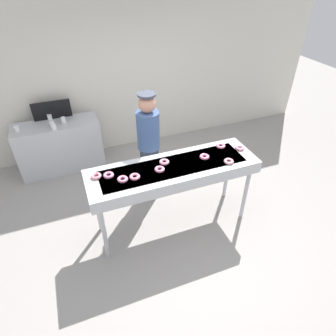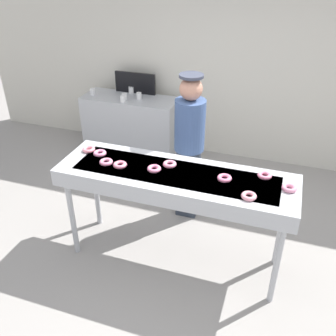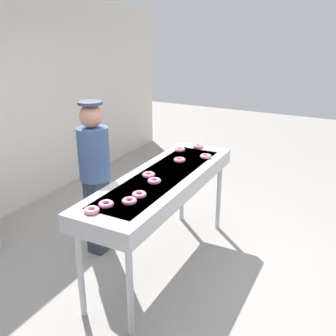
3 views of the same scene
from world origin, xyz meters
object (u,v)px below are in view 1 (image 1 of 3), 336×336
Objects in this scene: strawberry_donut_3 at (160,169)px; menu_display at (52,110)px; paper_cup_1 at (63,120)px; paper_cup_4 at (17,129)px; strawberry_donut_4 at (229,161)px; paper_cup_3 at (52,124)px; fryer_conveyor at (173,172)px; strawberry_donut_1 at (109,175)px; strawberry_donut_5 at (96,176)px; strawberry_donut_8 at (240,148)px; strawberry_donut_6 at (123,179)px; strawberry_donut_0 at (164,162)px; paper_cup_0 at (50,117)px; worker_baker at (149,141)px; prep_counter at (61,146)px; strawberry_donut_9 at (135,177)px; strawberry_donut_7 at (204,157)px; strawberry_donut_2 at (221,146)px; paper_cup_2 at (54,127)px.

strawberry_donut_3 is 2.54m from menu_display.
paper_cup_4 is at bearing -175.31° from paper_cup_1.
strawberry_donut_4 reaches higher than paper_cup_3.
strawberry_donut_1 is (-0.81, 0.08, 0.11)m from fryer_conveyor.
strawberry_donut_5 is 1.91m from paper_cup_1.
strawberry_donut_5 and strawberry_donut_8 have the same top height.
paper_cup_1 is at bearing 104.25° from strawberry_donut_6.
strawberry_donut_0 is 1.00× the size of strawberry_donut_8.
strawberry_donut_0 and strawberry_donut_1 have the same top height.
paper_cup_0 and paper_cup_3 have the same top height.
worker_baker is 1.21× the size of prep_counter.
strawberry_donut_0 is 1.00× the size of strawberry_donut_5.
strawberry_donut_5 is 2.08m from paper_cup_4.
paper_cup_1 is (-0.67, 2.07, -0.11)m from strawberry_donut_9.
strawberry_donut_6 and strawberry_donut_7 have the same top height.
strawberry_donut_2 reaches higher than paper_cup_4.
paper_cup_2 is (-0.16, -0.20, 0.00)m from paper_cup_1.
menu_display is (-2.04, 2.43, -0.00)m from strawberry_donut_4.
strawberry_donut_3 is 0.77m from strawberry_donut_5.
strawberry_donut_6 reaches higher than paper_cup_0.
strawberry_donut_6 is at bearing -70.19° from paper_cup_3.
menu_display is (0.01, 0.43, 0.11)m from paper_cup_2.
worker_baker is 1.67m from paper_cup_1.
strawberry_donut_8 is at bearing -38.23° from paper_cup_3.
worker_baker is (-1.08, 0.73, -0.07)m from strawberry_donut_8.
prep_counter is (-0.39, 1.90, -0.61)m from strawberry_donut_5.
paper_cup_1 is at bearing -1.54° from prep_counter.
paper_cup_0 and paper_cup_1 have the same top height.
strawberry_donut_5 is (-1.73, -0.06, 0.00)m from strawberry_donut_2.
strawberry_donut_2 is 0.07× the size of worker_baker.
strawberry_donut_0 is 0.17m from strawberry_donut_3.
strawberry_donut_5 is 1.00× the size of strawberry_donut_8.
strawberry_donut_8 reaches higher than prep_counter.
strawberry_donut_1 and strawberry_donut_6 have the same top height.
fryer_conveyor is at bearing -48.98° from strawberry_donut_0.
strawberry_donut_0 reaches higher than paper_cup_4.
menu_display is (-1.26, 2.14, -0.00)m from strawberry_donut_0.
menu_display reaches higher than strawberry_donut_7.
strawberry_donut_2 is 1.73m from strawberry_donut_5.
paper_cup_2 is (-2.36, 1.77, -0.11)m from strawberry_donut_8.
menu_display is at bearing 106.39° from strawberry_donut_6.
strawberry_donut_5 and strawberry_donut_9 have the same top height.
strawberry_donut_9 reaches higher than paper_cup_1.
strawberry_donut_2 is (1.59, 0.10, 0.00)m from strawberry_donut_1.
strawberry_donut_1 is 0.09× the size of prep_counter.
strawberry_donut_9 is 2.44m from menu_display.
paper_cup_1 is at bearing 129.55° from strawberry_donut_7.
strawberry_donut_6 and strawberry_donut_8 have the same top height.
strawberry_donut_9 reaches higher than prep_counter.
worker_baker reaches higher than strawberry_donut_9.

